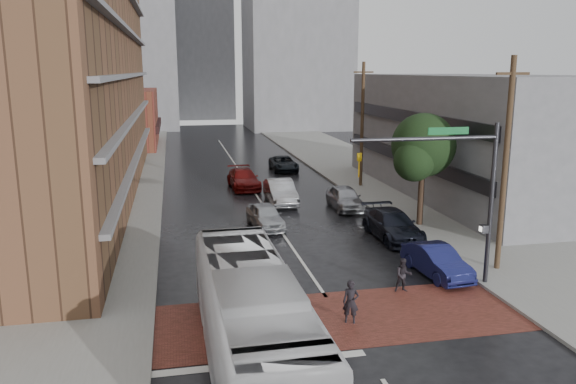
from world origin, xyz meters
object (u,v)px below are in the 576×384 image
car_parked_far (345,198)px  car_travel_a (265,216)px  pedestrian_a (351,302)px  car_parked_near (437,261)px  car_travel_b (280,192)px  car_parked_mid (393,225)px  pedestrian_b (403,275)px  transit_bus (252,320)px  suv_travel (284,164)px  car_travel_c (244,179)px

car_parked_far → car_travel_a: bearing=-148.9°
pedestrian_a → car_parked_near: pedestrian_a is taller
car_travel_b → car_parked_mid: size_ratio=0.95×
car_parked_mid → car_travel_a: bearing=151.1°
pedestrian_b → car_parked_far: car_parked_far is taller
car_travel_a → transit_bus: bearing=-106.1°
car_travel_a → car_parked_far: (6.12, 3.58, 0.05)m
car_parked_far → pedestrian_a: bearing=-105.7°
suv_travel → car_travel_c: bearing=-122.4°
car_travel_b → car_parked_far: (4.05, -2.42, -0.07)m
pedestrian_b → car_parked_mid: bearing=80.3°
transit_bus → car_travel_b: (5.13, 22.15, -0.81)m
pedestrian_a → car_parked_far: size_ratio=0.36×
transit_bus → car_parked_far: 21.77m
suv_travel → car_parked_mid: car_parked_mid is taller
car_parked_far → car_parked_near: bearing=-87.7°
suv_travel → car_parked_near: (1.56, -28.75, 0.02)m
pedestrian_a → car_parked_near: (5.43, 3.98, -0.13)m
car_travel_b → car_parked_far: size_ratio=1.12×
suv_travel → car_parked_far: bearing=-85.0°
pedestrian_a → pedestrian_b: pedestrian_a is taller
transit_bus → car_parked_far: transit_bus is taller
car_travel_b → suv_travel: size_ratio=1.05×
pedestrian_b → car_travel_b: (-2.10, 17.12, 0.11)m
car_travel_a → suv_travel: size_ratio=0.87×
transit_bus → car_travel_a: transit_bus is taller
transit_bus → car_parked_near: (9.51, 6.54, -0.96)m
car_parked_near → car_parked_mid: 6.01m
transit_bus → car_travel_a: bearing=78.5°
car_travel_b → suv_travel: (2.82, 13.14, -0.17)m
car_parked_near → car_travel_c: bearing=100.8°
car_travel_b → pedestrian_b: bearing=-82.2°
car_travel_c → car_parked_far: car_parked_far is taller
transit_bus → car_parked_mid: size_ratio=2.20×
pedestrian_b → suv_travel: size_ratio=0.30×
car_travel_a → car_parked_far: 7.09m
pedestrian_a → pedestrian_b: bearing=58.7°
car_parked_mid → pedestrian_a: bearing=-120.2°
pedestrian_a → car_travel_b: (1.05, 19.59, 0.02)m
pedestrian_b → car_parked_far: (1.95, 14.69, 0.04)m
car_travel_b → car_parked_far: 4.72m
transit_bus → car_travel_c: bearing=82.7°
car_travel_a → car_parked_far: car_parked_far is taller
transit_bus → car_travel_c: (3.21, 27.96, -0.89)m
suv_travel → car_parked_far: size_ratio=1.07×
car_travel_b → car_parked_mid: (4.62, -9.61, -0.06)m
pedestrian_b → car_travel_c: 23.28m
car_parked_near → suv_travel: bearing=87.6°
suv_travel → car_parked_near: car_parked_near is taller
suv_travel → car_parked_far: car_parked_far is taller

